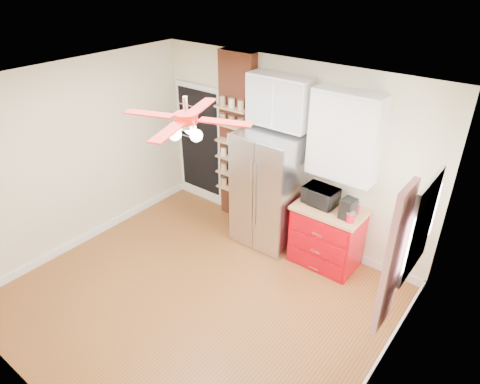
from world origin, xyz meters
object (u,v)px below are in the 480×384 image
Objects in this scene: coffee_maker at (348,209)px; canister_left at (350,217)px; red_cabinet at (327,235)px; ceiling_fan at (186,118)px; fridge at (269,190)px; pantry_jar_oats at (230,137)px; toaster_oven at (321,196)px.

coffee_maker is 0.12m from canister_left.
red_cabinet is 0.65m from coffee_maker.
fridge is at bearing 91.76° from ceiling_fan.
ceiling_fan reaches higher than red_cabinet.
pantry_jar_oats is (-0.85, 0.17, 0.56)m from fridge.
canister_left is 2.24m from pantry_jar_oats.
pantry_jar_oats is (-0.90, 1.80, -0.99)m from ceiling_fan.
red_cabinet is at bearing -3.72° from pantry_jar_oats.
toaster_oven reaches higher than canister_left.
ceiling_fan is at bearing -110.97° from toaster_oven.
red_cabinet is (0.97, 0.05, -0.42)m from fridge.
fridge reaches higher than canister_left.
coffee_maker is 2.22× the size of pantry_jar_oats.
pantry_jar_oats reaches higher than canister_left.
ceiling_fan is 2.46m from canister_left.
canister_left is at bearing 50.17° from ceiling_fan.
toaster_oven reaches higher than red_cabinet.
fridge is at bearing 175.50° from canister_left.
ceiling_fan reaches higher than pantry_jar_oats.
ceiling_fan is 2.32m from toaster_oven.
pantry_jar_oats reaches higher than red_cabinet.
ceiling_fan is (-0.92, -1.68, 1.97)m from red_cabinet.
ceiling_fan is at bearing -118.71° from red_cabinet.
fridge is at bearing -175.01° from coffee_maker.
toaster_oven is (-0.17, 0.01, 0.57)m from red_cabinet.
toaster_oven is at bearing -3.80° from pantry_jar_oats.
toaster_oven is 3.71× the size of pantry_jar_oats.
coffee_maker is (1.20, 1.59, -1.39)m from ceiling_fan.
pantry_jar_oats reaches higher than coffee_maker.
pantry_jar_oats is at bearing -178.85° from coffee_maker.
canister_left is (0.52, -0.16, -0.06)m from toaster_oven.
red_cabinet is 7.70× the size of pantry_jar_oats.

